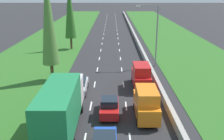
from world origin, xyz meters
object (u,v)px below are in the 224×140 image
object	(u,v)px
street_light_mast	(153,31)
red_van_right_lane	(140,76)
orange_van_right_lane	(145,103)
red_hatchback_centre_lane	(108,106)
poplar_tree_second	(47,19)
silver_sedan_left_lane	(78,85)
poplar_tree_third	(69,10)
green_box_truck_left_lane	(61,108)

from	to	relation	value
street_light_mast	red_van_right_lane	bearing A→B (deg)	-107.80
orange_van_right_lane	red_hatchback_centre_lane	distance (m)	3.37
red_hatchback_centre_lane	street_light_mast	xyz separation A→B (m)	(6.37, 15.51, 4.40)
poplar_tree_second	street_light_mast	world-z (taller)	poplar_tree_second
silver_sedan_left_lane	orange_van_right_lane	bearing A→B (deg)	-41.15
orange_van_right_lane	poplar_tree_third	bearing A→B (deg)	111.51
orange_van_right_lane	street_light_mast	distance (m)	16.76
poplar_tree_second	poplar_tree_third	distance (m)	17.57
orange_van_right_lane	silver_sedan_left_lane	size ratio (longest dim) A/B	1.09
silver_sedan_left_lane	red_hatchback_centre_lane	xyz separation A→B (m)	(3.47, -5.38, 0.02)
red_hatchback_centre_lane	poplar_tree_third	world-z (taller)	poplar_tree_third
red_hatchback_centre_lane	silver_sedan_left_lane	bearing A→B (deg)	122.79
green_box_truck_left_lane	red_van_right_lane	distance (m)	12.47
green_box_truck_left_lane	street_light_mast	distance (m)	21.35
orange_van_right_lane	red_hatchback_centre_lane	xyz separation A→B (m)	(-3.28, 0.52, -0.56)
red_van_right_lane	orange_van_right_lane	bearing A→B (deg)	-92.63
poplar_tree_third	silver_sedan_left_lane	bearing A→B (deg)	-79.33
orange_van_right_lane	street_light_mast	xyz separation A→B (m)	(3.08, 16.03, 3.83)
red_hatchback_centre_lane	street_light_mast	world-z (taller)	street_light_mast
poplar_tree_third	poplar_tree_second	bearing A→B (deg)	-89.23
green_box_truck_left_lane	poplar_tree_second	bearing A→B (deg)	106.05
silver_sedan_left_lane	poplar_tree_third	world-z (taller)	poplar_tree_third
red_hatchback_centre_lane	poplar_tree_second	distance (m)	13.70
red_van_right_lane	poplar_tree_third	distance (m)	23.59
green_box_truck_left_lane	red_hatchback_centre_lane	size ratio (longest dim) A/B	2.41
orange_van_right_lane	red_van_right_lane	distance (m)	7.51
green_box_truck_left_lane	street_light_mast	world-z (taller)	street_light_mast
red_van_right_lane	silver_sedan_left_lane	world-z (taller)	red_van_right_lane
silver_sedan_left_lane	red_hatchback_centre_lane	bearing A→B (deg)	-57.21
orange_van_right_lane	silver_sedan_left_lane	world-z (taller)	orange_van_right_lane
green_box_truck_left_lane	street_light_mast	xyz separation A→B (m)	(10.09, 18.56, 3.05)
red_hatchback_centre_lane	street_light_mast	size ratio (longest dim) A/B	0.43
silver_sedan_left_lane	poplar_tree_second	world-z (taller)	poplar_tree_second
green_box_truck_left_lane	red_van_right_lane	xyz separation A→B (m)	(7.35, 10.04, -0.78)
silver_sedan_left_lane	poplar_tree_second	distance (m)	8.83
red_hatchback_centre_lane	street_light_mast	bearing A→B (deg)	67.69
street_light_mast	poplar_tree_third	bearing A→B (deg)	140.66
poplar_tree_third	street_light_mast	xyz separation A→B (m)	(13.89, -11.38, -2.16)
red_van_right_lane	poplar_tree_second	xyz separation A→B (m)	(-10.91, 2.34, 6.33)
red_van_right_lane	poplar_tree_second	distance (m)	12.83
orange_van_right_lane	red_van_right_lane	world-z (taller)	same
green_box_truck_left_lane	poplar_tree_third	bearing A→B (deg)	97.23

